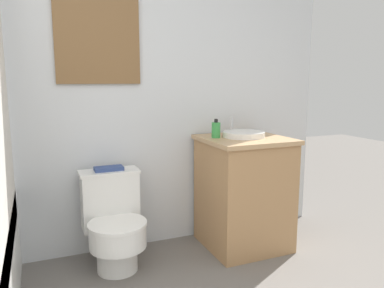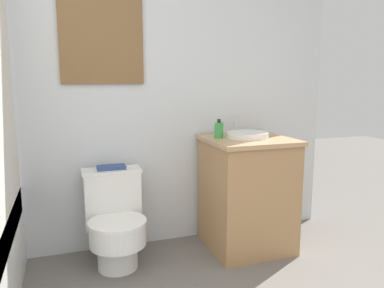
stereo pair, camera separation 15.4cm
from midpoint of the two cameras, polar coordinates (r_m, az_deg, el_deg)
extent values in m
cube|color=silver|center=(2.67, -11.62, 10.24)|extent=(3.50, 0.05, 2.50)
cube|color=brown|center=(2.64, -11.93, 15.44)|extent=(0.55, 0.02, 0.60)
cube|color=silver|center=(2.64, -11.91, 15.45)|extent=(0.52, 0.01, 0.57)
cylinder|color=white|center=(2.58, -9.52, -16.31)|extent=(0.26, 0.26, 0.18)
cylinder|color=white|center=(2.47, -9.45, -13.40)|extent=(0.36, 0.36, 0.14)
cylinder|color=white|center=(2.44, -9.50, -11.67)|extent=(0.37, 0.37, 0.02)
cube|color=white|center=(2.63, -10.39, -8.23)|extent=(0.37, 0.18, 0.38)
cube|color=white|center=(2.58, -10.53, -4.00)|extent=(0.39, 0.19, 0.02)
cube|color=#AD7F51|center=(2.78, 9.95, -7.71)|extent=(0.56, 0.55, 0.78)
cube|color=tan|center=(2.69, 10.20, 0.58)|extent=(0.59, 0.58, 0.03)
cylinder|color=white|center=(2.70, 10.02, 1.38)|extent=(0.30, 0.30, 0.04)
cylinder|color=silver|center=(2.85, 8.34, 2.76)|extent=(0.02, 0.02, 0.13)
cylinder|color=green|center=(2.65, 5.78, 2.08)|extent=(0.06, 0.06, 0.11)
cylinder|color=black|center=(2.64, 5.81, 3.52)|extent=(0.03, 0.03, 0.02)
cube|color=#33477F|center=(2.57, -10.55, -3.53)|extent=(0.19, 0.10, 0.02)
camera|label=1|loc=(0.08, -88.13, 0.32)|focal=35.00mm
camera|label=2|loc=(0.08, 91.87, -0.32)|focal=35.00mm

